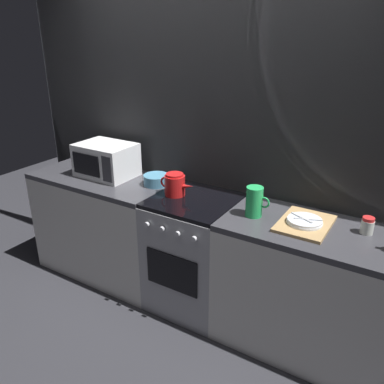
% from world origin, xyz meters
% --- Properties ---
extents(ground_plane, '(8.00, 8.00, 0.00)m').
position_xyz_m(ground_plane, '(0.00, 0.00, 0.00)').
color(ground_plane, '#2D2D33').
extents(back_wall, '(3.60, 0.05, 2.40)m').
position_xyz_m(back_wall, '(0.00, 0.32, 1.20)').
color(back_wall, gray).
rests_on(back_wall, ground_plane).
extents(counter_left, '(1.20, 0.60, 0.90)m').
position_xyz_m(counter_left, '(-0.90, 0.00, 0.45)').
color(counter_left, silver).
rests_on(counter_left, ground_plane).
extents(stove_unit, '(0.60, 0.63, 0.90)m').
position_xyz_m(stove_unit, '(-0.00, -0.00, 0.45)').
color(stove_unit, '#9E9EA3').
rests_on(stove_unit, ground_plane).
extents(counter_right, '(1.20, 0.60, 0.90)m').
position_xyz_m(counter_right, '(0.90, 0.00, 0.45)').
color(counter_right, silver).
rests_on(counter_right, ground_plane).
extents(microwave, '(0.46, 0.35, 0.27)m').
position_xyz_m(microwave, '(-0.87, 0.04, 1.04)').
color(microwave, white).
rests_on(microwave, counter_left).
extents(kettle, '(0.28, 0.15, 0.17)m').
position_xyz_m(kettle, '(-0.16, -0.01, 0.98)').
color(kettle, red).
rests_on(kettle, stove_unit).
extents(mixing_bowl, '(0.20, 0.20, 0.08)m').
position_xyz_m(mixing_bowl, '(-0.40, 0.09, 0.94)').
color(mixing_bowl, teal).
rests_on(mixing_bowl, counter_left).
extents(pitcher, '(0.16, 0.11, 0.20)m').
position_xyz_m(pitcher, '(0.47, -0.03, 1.00)').
color(pitcher, green).
rests_on(pitcher, counter_right).
extents(dish_pile, '(0.30, 0.40, 0.06)m').
position_xyz_m(dish_pile, '(0.80, 0.01, 0.92)').
color(dish_pile, tan).
rests_on(dish_pile, counter_right).
extents(spice_jar, '(0.08, 0.08, 0.10)m').
position_xyz_m(spice_jar, '(1.15, 0.10, 0.95)').
color(spice_jar, silver).
rests_on(spice_jar, counter_right).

